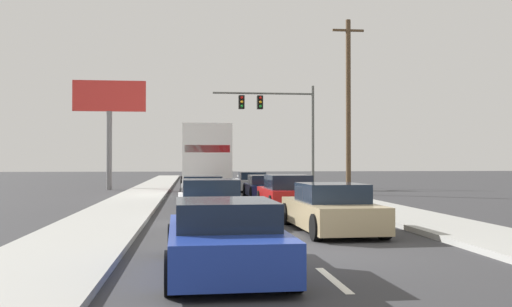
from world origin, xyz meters
TOP-DOWN VIEW (x-y plane):
  - ground_plane at (0.00, 25.00)m, footprint 140.00×140.00m
  - sidewalk_right at (4.80, 20.00)m, footprint 2.51×80.00m
  - sidewalk_left at (-4.80, 20.00)m, footprint 2.51×80.00m
  - lane_markings at (0.00, 22.36)m, footprint 0.14×62.00m
  - box_truck at (-1.46, 20.60)m, footprint 2.71×8.70m
  - car_gray at (-1.74, 13.42)m, footprint 1.98×4.46m
  - car_white at (-1.66, 6.02)m, footprint 2.06×4.10m
  - car_blue at (-1.67, -1.79)m, footprint 2.03×4.55m
  - car_silver at (1.58, 24.40)m, footprint 1.85×4.71m
  - car_navy at (1.52, 17.59)m, footprint 1.84×4.65m
  - car_red at (1.52, 10.76)m, footprint 1.90×4.43m
  - car_tan at (1.49, 3.50)m, footprint 1.99×4.68m
  - traffic_signal_mast at (3.63, 29.24)m, footprint 7.33×0.69m
  - utility_pole_mid at (6.65, 20.21)m, footprint 1.80×0.28m
  - roadside_billboard at (-7.56, 27.28)m, footprint 4.74×0.36m

SIDE VIEW (x-z plane):
  - ground_plane at x=0.00m, z-range 0.00..0.00m
  - lane_markings at x=0.00m, z-range 0.00..0.01m
  - sidewalk_right at x=4.80m, z-range 0.00..0.14m
  - sidewalk_left at x=-4.80m, z-range 0.00..0.14m
  - car_navy at x=1.52m, z-range -0.05..1.13m
  - car_silver at x=1.58m, z-range -0.05..1.16m
  - car_blue at x=-1.67m, z-range -0.05..1.17m
  - car_gray at x=-1.74m, z-range -0.05..1.19m
  - car_tan at x=1.49m, z-range -0.06..1.23m
  - car_white at x=-1.66m, z-range -0.06..1.28m
  - car_red at x=1.52m, z-range -0.06..1.29m
  - box_truck at x=-1.46m, z-range 0.25..3.99m
  - utility_pole_mid at x=6.65m, z-range 0.14..10.04m
  - roadside_billboard at x=-7.56m, z-range 1.66..8.87m
  - traffic_signal_mast at x=3.63m, z-range 1.74..9.07m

